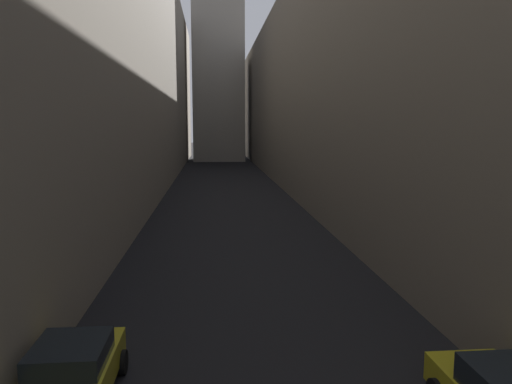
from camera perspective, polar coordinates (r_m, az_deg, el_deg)
The scene contains 4 objects.
ground_plane at distance 46.26m, azimuth -3.55°, elevation 0.14°, with size 264.00×264.00×0.00m, color black.
building_block_left at distance 49.20m, azimuth -17.40°, elevation 14.11°, with size 11.55×108.00×23.72m, color gray.
building_block_right at distance 49.59m, azimuth 9.82°, elevation 11.52°, with size 11.75×108.00×18.94m, color #60594F.
parked_car_left_second at distance 12.12m, azimuth -20.78°, elevation -19.25°, with size 1.90×3.93×1.44m.
Camera 1 is at (-1.26, 2.17, 6.14)m, focal length 34.28 mm.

